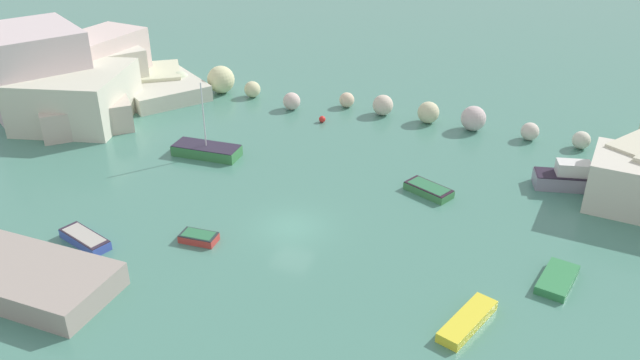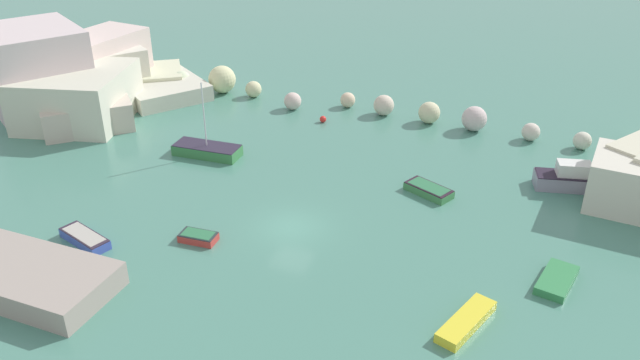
# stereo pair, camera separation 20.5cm
# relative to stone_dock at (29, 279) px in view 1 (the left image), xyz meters

# --- Properties ---
(cove_water) EXTENTS (160.00, 160.00, 0.00)m
(cove_water) POSITION_rel_stone_dock_xyz_m (10.48, 10.97, -0.70)
(cove_water) COLOR #488170
(cove_water) RESTS_ON ground
(cliff_headland_left) EXTENTS (20.44, 18.87, 7.50)m
(cliff_headland_left) POSITION_rel_stone_dock_xyz_m (-16.85, 23.65, 1.78)
(cliff_headland_left) COLOR beige
(cliff_headland_left) RESTS_ON ground
(rock_breakwater) EXTENTS (38.32, 3.88, 2.62)m
(rock_breakwater) POSITION_rel_stone_dock_xyz_m (5.09, 30.63, 0.31)
(rock_breakwater) COLOR beige
(rock_breakwater) RESTS_ON ground
(stone_dock) EXTENTS (9.29, 4.83, 1.40)m
(stone_dock) POSITION_rel_stone_dock_xyz_m (0.00, 0.00, 0.00)
(stone_dock) COLOR gray
(stone_dock) RESTS_ON ground
(channel_buoy) EXTENTS (0.57, 0.57, 0.57)m
(channel_buoy) POSITION_rel_stone_dock_xyz_m (5.98, 27.52, -0.41)
(channel_buoy) COLOR red
(channel_buoy) RESTS_ON cove_water
(moored_boat_0) EXTENTS (3.60, 2.69, 0.59)m
(moored_boat_0) POSITION_rel_stone_dock_xyz_m (17.45, 18.45, -0.39)
(moored_boat_0) COLOR #3D8248
(moored_boat_0) RESTS_ON cove_water
(moored_boat_1) EXTENTS (5.29, 2.26, 5.88)m
(moored_boat_1) POSITION_rel_stone_dock_xyz_m (0.16, 18.05, -0.25)
(moored_boat_1) COLOR #377B42
(moored_boat_1) RESTS_ON cove_water
(moored_boat_2) EXTENTS (2.23, 3.57, 0.48)m
(moored_boat_2) POSITION_rel_stone_dock_xyz_m (26.34, 11.13, -0.46)
(moored_boat_2) COLOR #308148
(moored_boat_2) RESTS_ON cove_water
(moored_boat_3) EXTENTS (3.85, 2.29, 0.61)m
(moored_boat_3) POSITION_rel_stone_dock_xyz_m (-0.31, 4.68, -0.38)
(moored_boat_3) COLOR #3C51B5
(moored_boat_3) RESTS_ON cove_water
(moored_boat_4) EXTENTS (6.23, 3.13, 1.97)m
(moored_boat_4) POSITION_rel_stone_dock_xyz_m (26.85, 23.09, 0.02)
(moored_boat_4) COLOR gray
(moored_boat_4) RESTS_ON cove_water
(moored_boat_5) EXTENTS (2.32, 1.32, 0.53)m
(moored_boat_5) POSITION_rel_stone_dock_xyz_m (5.92, 7.43, -0.42)
(moored_boat_5) COLOR #BE3832
(moored_boat_5) RESTS_ON cove_water
(moored_boat_6) EXTENTS (2.45, 4.35, 0.53)m
(moored_boat_6) POSITION_rel_stone_dock_xyz_m (22.40, 5.82, -0.43)
(moored_boat_6) COLOR yellow
(moored_boat_6) RESTS_ON cove_water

